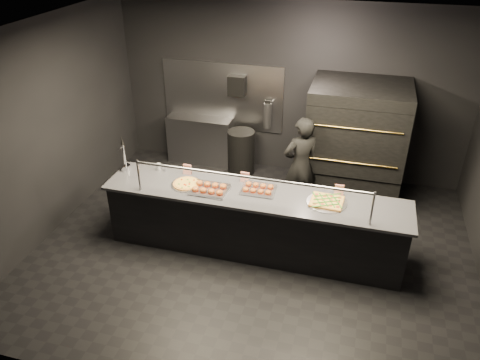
# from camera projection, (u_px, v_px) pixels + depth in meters

# --- Properties ---
(room) EXTENTS (6.04, 6.00, 3.00)m
(room) POSITION_uv_depth(u_px,v_px,m) (254.00, 153.00, 5.95)
(room) COLOR black
(room) RESTS_ON ground
(service_counter) EXTENTS (4.10, 0.78, 1.37)m
(service_counter) POSITION_uv_depth(u_px,v_px,m) (254.00, 222.00, 6.42)
(service_counter) COLOR black
(service_counter) RESTS_ON ground
(pizza_oven) EXTENTS (1.50, 1.23, 1.91)m
(pizza_oven) POSITION_uv_depth(u_px,v_px,m) (355.00, 142.00, 7.48)
(pizza_oven) COLOR black
(pizza_oven) RESTS_ON ground
(prep_shelf) EXTENTS (1.20, 0.35, 0.90)m
(prep_shelf) POSITION_uv_depth(u_px,v_px,m) (200.00, 140.00, 8.73)
(prep_shelf) COLOR #99999E
(prep_shelf) RESTS_ON ground
(towel_dispenser) EXTENTS (0.30, 0.20, 0.35)m
(towel_dispenser) POSITION_uv_depth(u_px,v_px,m) (237.00, 86.00, 8.08)
(towel_dispenser) COLOR black
(towel_dispenser) RESTS_ON room
(fire_extinguisher) EXTENTS (0.14, 0.14, 0.51)m
(fire_extinguisher) POSITION_uv_depth(u_px,v_px,m) (267.00, 115.00, 8.21)
(fire_extinguisher) COLOR #B2B2B7
(fire_extinguisher) RESTS_ON room
(beer_tap) EXTENTS (0.14, 0.20, 0.54)m
(beer_tap) POSITION_uv_depth(u_px,v_px,m) (125.00, 160.00, 6.69)
(beer_tap) COLOR silver
(beer_tap) RESTS_ON service_counter
(round_pizza) EXTENTS (0.43, 0.43, 0.03)m
(round_pizza) POSITION_uv_depth(u_px,v_px,m) (186.00, 184.00, 6.39)
(round_pizza) COLOR silver
(round_pizza) RESTS_ON service_counter
(slider_tray_a) EXTENTS (0.53, 0.41, 0.08)m
(slider_tray_a) POSITION_uv_depth(u_px,v_px,m) (209.00, 189.00, 6.25)
(slider_tray_a) COLOR silver
(slider_tray_a) RESTS_ON service_counter
(slider_tray_b) EXTENTS (0.45, 0.34, 0.07)m
(slider_tray_b) POSITION_uv_depth(u_px,v_px,m) (258.00, 189.00, 6.25)
(slider_tray_b) COLOR silver
(slider_tray_b) RESTS_ON service_counter
(square_pizza) EXTENTS (0.52, 0.52, 0.05)m
(square_pizza) POSITION_uv_depth(u_px,v_px,m) (327.00, 202.00, 5.99)
(square_pizza) COLOR silver
(square_pizza) RESTS_ON service_counter
(condiment_jar) EXTENTS (0.16, 0.06, 0.10)m
(condiment_jar) POSITION_uv_depth(u_px,v_px,m) (161.00, 167.00, 6.74)
(condiment_jar) COLOR silver
(condiment_jar) RESTS_ON service_counter
(tent_cards) EXTENTS (2.25, 0.04, 0.15)m
(tent_cards) POSITION_uv_depth(u_px,v_px,m) (255.00, 178.00, 6.40)
(tent_cards) COLOR white
(tent_cards) RESTS_ON service_counter
(trash_bin) EXTENTS (0.48, 0.48, 0.81)m
(trash_bin) POSITION_uv_depth(u_px,v_px,m) (241.00, 152.00, 8.41)
(trash_bin) COLOR black
(trash_bin) RESTS_ON ground
(worker) EXTENTS (0.69, 0.63, 1.58)m
(worker) POSITION_uv_depth(u_px,v_px,m) (301.00, 166.00, 7.16)
(worker) COLOR black
(worker) RESTS_ON ground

